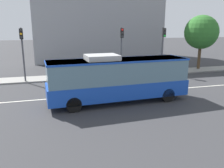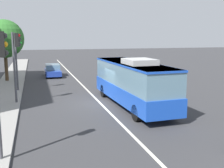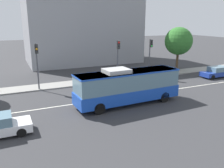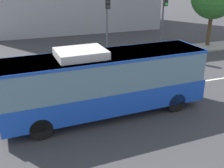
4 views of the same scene
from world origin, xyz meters
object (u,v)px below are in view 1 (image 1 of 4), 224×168
traffic_light_mid_block (22,46)px  street_tree_kerbside_left (201,32)px  transit_bus (118,77)px  traffic_light_far_corner (122,44)px  traffic_light_near_corner (163,43)px

traffic_light_mid_block → street_tree_kerbside_left: size_ratio=0.78×
traffic_light_mid_block → street_tree_kerbside_left: 20.48m
transit_bus → traffic_light_far_corner: bearing=68.0°
transit_bus → street_tree_kerbside_left: 16.75m
traffic_light_near_corner → traffic_light_far_corner: same height
traffic_light_near_corner → traffic_light_mid_block: same height
transit_bus → traffic_light_far_corner: size_ratio=1.94×
traffic_light_near_corner → street_tree_kerbside_left: 6.18m
traffic_light_mid_block → street_tree_kerbside_left: (20.40, 1.59, 1.04)m
traffic_light_near_corner → traffic_light_far_corner: size_ratio=1.00×
traffic_light_near_corner → traffic_light_far_corner: 4.82m
traffic_light_far_corner → street_tree_kerbside_left: bearing=102.7°
transit_bus → traffic_light_mid_block: bearing=128.7°
transit_bus → street_tree_kerbside_left: street_tree_kerbside_left is taller
transit_bus → traffic_light_far_corner: (2.79, 7.83, 1.75)m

